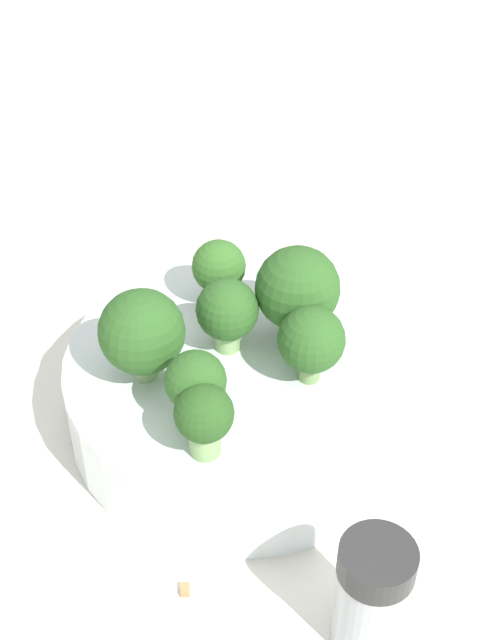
{
  "coord_description": "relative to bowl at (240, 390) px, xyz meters",
  "views": [
    {
      "loc": [
        0.23,
        0.35,
        0.45
      ],
      "look_at": [
        0.0,
        0.0,
        0.09
      ],
      "focal_mm": 50.0,
      "sensor_mm": 36.0,
      "label": 1
    }
  ],
  "objects": [
    {
      "name": "broccoli_floret_3",
      "position": [
        0.06,
        0.05,
        0.06
      ],
      "size": [
        0.03,
        0.03,
        0.05
      ],
      "color": "#84AD66",
      "rests_on": "bowl"
    },
    {
      "name": "broccoli_floret_4",
      "position": [
        -0.03,
        0.04,
        0.06
      ],
      "size": [
        0.04,
        0.04,
        0.05
      ],
      "color": "#7A9E5B",
      "rests_on": "bowl"
    },
    {
      "name": "broccoli_floret_1",
      "position": [
        0.06,
        -0.02,
        0.06
      ],
      "size": [
        0.05,
        0.05,
        0.06
      ],
      "color": "#8EB770",
      "rests_on": "bowl"
    },
    {
      "name": "broccoli_floret_6",
      "position": [
        -0.0,
        -0.01,
        0.06
      ],
      "size": [
        0.04,
        0.04,
        0.05
      ],
      "color": "#8EB770",
      "rests_on": "bowl"
    },
    {
      "name": "broccoli_floret_5",
      "position": [
        -0.04,
        0.0,
        0.07
      ],
      "size": [
        0.06,
        0.06,
        0.07
      ],
      "color": "#84AD66",
      "rests_on": "bowl"
    },
    {
      "name": "pepper_shaker",
      "position": [
        0.03,
        0.17,
        0.01
      ],
      "size": [
        0.04,
        0.04,
        0.08
      ],
      "color": "#B2B7BC",
      "rests_on": "ground_plane"
    },
    {
      "name": "broccoli_floret_2",
      "position": [
        -0.02,
        -0.06,
        0.06
      ],
      "size": [
        0.04,
        0.04,
        0.05
      ],
      "color": "#7A9E5B",
      "rests_on": "bowl"
    },
    {
      "name": "almond_crumb_1",
      "position": [
        -0.06,
        -0.14,
        -0.02
      ],
      "size": [
        0.01,
        0.01,
        0.01
      ],
      "primitive_type": "cube",
      "rotation": [
        0.0,
        0.0,
        2.73
      ],
      "color": "#AD7F4C",
      "rests_on": "ground_plane"
    },
    {
      "name": "ground_plane",
      "position": [
        0.0,
        0.0,
        -0.03
      ],
      "size": [
        3.0,
        3.0,
        0.0
      ],
      "primitive_type": "plane",
      "color": "silver"
    },
    {
      "name": "broccoli_floret_0",
      "position": [
        0.05,
        0.03,
        0.06
      ],
      "size": [
        0.04,
        0.04,
        0.05
      ],
      "color": "#8EB770",
      "rests_on": "bowl"
    },
    {
      "name": "almond_crumb_0",
      "position": [
        0.1,
        0.1,
        -0.02
      ],
      "size": [
        0.01,
        0.01,
        0.01
      ],
      "primitive_type": "cube",
      "rotation": [
        0.0,
        0.0,
        4.19
      ],
      "color": "#AD7F4C",
      "rests_on": "ground_plane"
    },
    {
      "name": "bowl",
      "position": [
        0.0,
        0.0,
        0.0
      ],
      "size": [
        0.23,
        0.23,
        0.05
      ],
      "primitive_type": "cylinder",
      "color": "silver",
      "rests_on": "ground_plane"
    }
  ]
}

